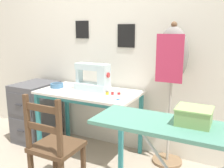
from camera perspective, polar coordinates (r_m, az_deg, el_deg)
The scene contains 14 objects.
ground_plane at distance 2.84m, azimuth -8.46°, elevation -17.91°, with size 14.00×14.00×0.00m, color tan.
wall_back at distance 3.03m, azimuth -1.67°, elevation 9.54°, with size 10.00×0.06×2.55m.
sewing_table at distance 2.80m, azimuth -5.41°, elevation -3.49°, with size 1.13×0.62×0.75m.
sewing_machine at distance 2.79m, azimuth -4.09°, elevation 1.36°, with size 0.40×0.17×0.33m.
fabric_bowl at distance 3.02m, azimuth -12.47°, elevation -0.29°, with size 0.15×0.15×0.05m.
scissors at distance 2.42m, azimuth 1.55°, elevation -3.77°, with size 0.12×0.14×0.01m.
thread_spool_near_machine at distance 2.63m, azimuth -1.11°, elevation -2.06°, with size 0.04×0.04×0.04m.
thread_spool_mid_table at distance 2.62m, azimuth 0.10°, elevation -2.08°, with size 0.04×0.04×0.04m.
thread_spool_far_edge at distance 2.63m, azimuth 1.60°, elevation -2.14°, with size 0.04×0.04×0.03m.
wooden_chair at distance 2.33m, azimuth -13.01°, elevation -13.72°, with size 0.40×0.38×0.91m.
filing_cabinet at distance 3.42m, azimuth -16.96°, elevation -6.02°, with size 0.42×0.56×0.75m.
dress_form at distance 2.58m, azimuth 13.55°, elevation 4.52°, with size 0.32×0.32×1.50m.
ironing_board at distance 1.56m, azimuth 17.40°, elevation -10.95°, with size 1.19×0.37×0.88m.
storage_box at distance 1.57m, azimuth 18.22°, elevation -6.95°, with size 0.21×0.18×0.10m.
Camera 1 is at (1.46, -1.97, 1.44)m, focal length 40.00 mm.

